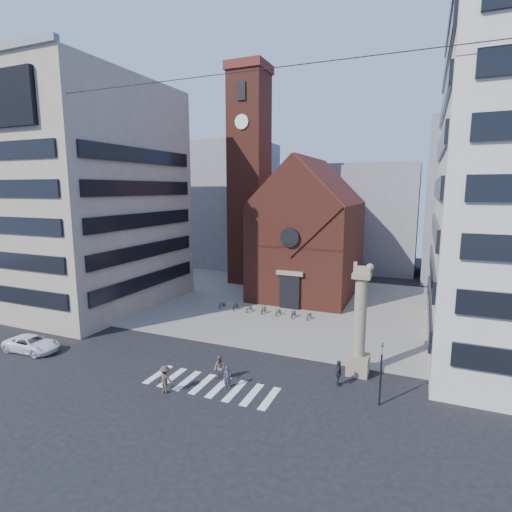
# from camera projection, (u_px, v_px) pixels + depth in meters

# --- Properties ---
(ground) EXTENTS (120.00, 120.00, 0.00)m
(ground) POSITION_uv_depth(u_px,v_px,m) (223.00, 367.00, 31.57)
(ground) COLOR black
(ground) RESTS_ON ground
(piazza) EXTENTS (46.00, 30.00, 0.05)m
(piazza) POSITION_uv_depth(u_px,v_px,m) (295.00, 304.00, 48.83)
(piazza) COLOR gray
(piazza) RESTS_ON ground
(zebra_crossing) EXTENTS (10.20, 3.20, 0.01)m
(zebra_crossing) POSITION_uv_depth(u_px,v_px,m) (210.00, 386.00, 28.63)
(zebra_crossing) COLOR white
(zebra_crossing) RESTS_ON ground
(church) EXTENTS (12.00, 16.65, 18.00)m
(church) POSITION_uv_depth(u_px,v_px,m) (309.00, 234.00, 52.98)
(church) COLOR maroon
(church) RESTS_ON ground
(campanile) EXTENTS (5.50, 5.50, 31.20)m
(campanile) POSITION_uv_depth(u_px,v_px,m) (249.00, 176.00, 58.20)
(campanile) COLOR maroon
(campanile) RESTS_ON ground
(building_left) EXTENTS (18.00, 20.00, 26.00)m
(building_left) POSITION_uv_depth(u_px,v_px,m) (82.00, 197.00, 47.67)
(building_left) COLOR tan
(building_left) RESTS_ON ground
(bg_block_left) EXTENTS (16.00, 14.00, 22.00)m
(bg_block_left) POSITION_uv_depth(u_px,v_px,m) (226.00, 205.00, 73.73)
(bg_block_left) COLOR gray
(bg_block_left) RESTS_ON ground
(bg_block_mid) EXTENTS (14.00, 12.00, 18.00)m
(bg_block_mid) POSITION_uv_depth(u_px,v_px,m) (374.00, 218.00, 68.66)
(bg_block_mid) COLOR gray
(bg_block_mid) RESTS_ON ground
(bg_block_right) EXTENTS (16.00, 14.00, 24.00)m
(bg_block_right) POSITION_uv_depth(u_px,v_px,m) (484.00, 202.00, 59.30)
(bg_block_right) COLOR gray
(bg_block_right) RESTS_ON ground
(lion_column) EXTENTS (1.63, 1.60, 8.68)m
(lion_column) POSITION_uv_depth(u_px,v_px,m) (360.00, 331.00, 29.89)
(lion_column) COLOR gray
(lion_column) RESTS_ON ground
(traffic_light) EXTENTS (0.13, 0.16, 4.30)m
(traffic_light) POSITION_uv_depth(u_px,v_px,m) (381.00, 372.00, 25.69)
(traffic_light) COLOR black
(traffic_light) RESTS_ON ground
(white_car) EXTENTS (5.05, 2.54, 1.37)m
(white_car) POSITION_uv_depth(u_px,v_px,m) (32.00, 344.00, 34.55)
(white_car) COLOR white
(white_car) RESTS_ON ground
(pedestrian_0) EXTENTS (0.70, 0.66, 1.62)m
(pedestrian_0) POSITION_uv_depth(u_px,v_px,m) (227.00, 377.00, 28.19)
(pedestrian_0) COLOR #3A3145
(pedestrian_0) RESTS_ON ground
(pedestrian_1) EXTENTS (1.15, 1.08, 1.89)m
(pedestrian_1) POSITION_uv_depth(u_px,v_px,m) (219.00, 368.00, 29.26)
(pedestrian_1) COLOR #60544D
(pedestrian_1) RESTS_ON ground
(pedestrian_2) EXTENTS (0.60, 1.16, 1.88)m
(pedestrian_2) POSITION_uv_depth(u_px,v_px,m) (339.00, 373.00, 28.49)
(pedestrian_2) COLOR #24242C
(pedestrian_2) RESTS_ON ground
(pedestrian_3) EXTENTS (1.30, 0.79, 1.95)m
(pedestrian_3) POSITION_uv_depth(u_px,v_px,m) (165.00, 379.00, 27.53)
(pedestrian_3) COLOR #44362D
(pedestrian_3) RESTS_ON ground
(scooter_0) EXTENTS (0.64, 1.58, 0.81)m
(scooter_0) POSITION_uv_depth(u_px,v_px,m) (222.00, 305.00, 46.98)
(scooter_0) COLOR black
(scooter_0) RESTS_ON piazza
(scooter_1) EXTENTS (0.52, 1.52, 0.90)m
(scooter_1) POSITION_uv_depth(u_px,v_px,m) (236.00, 306.00, 46.30)
(scooter_1) COLOR black
(scooter_1) RESTS_ON piazza
(scooter_2) EXTENTS (0.64, 1.58, 0.81)m
(scooter_2) POSITION_uv_depth(u_px,v_px,m) (249.00, 308.00, 45.63)
(scooter_2) COLOR black
(scooter_2) RESTS_ON piazza
(scooter_3) EXTENTS (0.52, 1.52, 0.90)m
(scooter_3) POSITION_uv_depth(u_px,v_px,m) (264.00, 310.00, 44.95)
(scooter_3) COLOR black
(scooter_3) RESTS_ON piazza
(scooter_4) EXTENTS (0.64, 1.58, 0.81)m
(scooter_4) POSITION_uv_depth(u_px,v_px,m) (278.00, 312.00, 44.29)
(scooter_4) COLOR black
(scooter_4) RESTS_ON piazza
(scooter_5) EXTENTS (0.52, 1.52, 0.90)m
(scooter_5) POSITION_uv_depth(u_px,v_px,m) (294.00, 313.00, 43.60)
(scooter_5) COLOR black
(scooter_5) RESTS_ON piazza
(scooter_6) EXTENTS (0.64, 1.58, 0.81)m
(scooter_6) POSITION_uv_depth(u_px,v_px,m) (309.00, 316.00, 42.94)
(scooter_6) COLOR black
(scooter_6) RESTS_ON piazza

